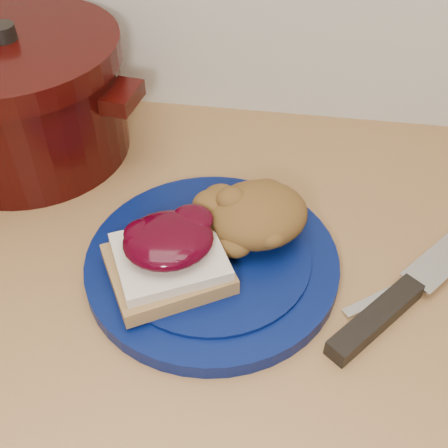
# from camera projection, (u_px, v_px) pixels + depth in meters

# --- Properties ---
(base_cabinet) EXTENTS (4.00, 0.60, 0.86)m
(base_cabinet) POSITION_uv_depth(u_px,v_px,m) (229.00, 442.00, 0.96)
(base_cabinet) COLOR beige
(base_cabinet) RESTS_ON floor
(plate) EXTENTS (0.36, 0.36, 0.02)m
(plate) POSITION_uv_depth(u_px,v_px,m) (212.00, 263.00, 0.61)
(plate) COLOR #040F43
(plate) RESTS_ON wood_countertop
(sandwich) EXTENTS (0.15, 0.15, 0.06)m
(sandwich) POSITION_uv_depth(u_px,v_px,m) (168.00, 255.00, 0.57)
(sandwich) COLOR olive
(sandwich) RESTS_ON plate
(stuffing_mound) EXTENTS (0.14, 0.13, 0.06)m
(stuffing_mound) POSITION_uv_depth(u_px,v_px,m) (257.00, 214.00, 0.61)
(stuffing_mound) COLOR brown
(stuffing_mound) RESTS_ON plate
(chef_knife) EXTENTS (0.24, 0.28, 0.02)m
(chef_knife) POSITION_uv_depth(u_px,v_px,m) (404.00, 294.00, 0.58)
(chef_knife) COLOR black
(chef_knife) RESTS_ON wood_countertop
(butter_knife) EXTENTS (0.13, 0.10, 0.00)m
(butter_knife) POSITION_uv_depth(u_px,v_px,m) (402.00, 287.00, 0.59)
(butter_knife) COLOR silver
(butter_knife) RESTS_ON wood_countertop
(dutch_oven) EXTENTS (0.33, 0.31, 0.18)m
(dutch_oven) POSITION_uv_depth(u_px,v_px,m) (21.00, 97.00, 0.72)
(dutch_oven) COLOR black
(dutch_oven) RESTS_ON wood_countertop
(pepper_grinder) EXTENTS (0.07, 0.07, 0.13)m
(pepper_grinder) POSITION_uv_depth(u_px,v_px,m) (12.00, 80.00, 0.78)
(pepper_grinder) COLOR black
(pepper_grinder) RESTS_ON wood_countertop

